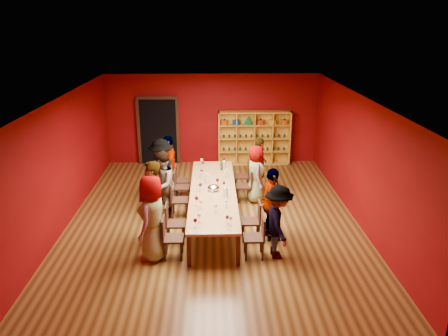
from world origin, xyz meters
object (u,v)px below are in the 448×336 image
Objects in this scene: person_left_2 at (162,185)px; chair_person_left_3 at (179,185)px; person_left_1 at (152,203)px; wine_bottle at (222,166)px; person_left_3 at (162,172)px; person_right_4 at (260,165)px; person_right_0 at (278,222)px; chair_person_left_2 at (176,198)px; person_left_0 at (152,218)px; chair_person_left_4 at (180,178)px; shelving_unit at (254,135)px; person_right_1 at (272,204)px; chair_person_right_0 at (258,235)px; person_right_3 at (256,174)px; spittoon_bowl at (213,188)px; chair_person_left_0 at (169,235)px; chair_person_left_1 at (172,221)px; tasting_table at (213,192)px; chair_person_right_3 at (247,184)px; chair_person_right_1 at (254,219)px; chair_person_right_4 at (245,174)px; person_left_4 at (169,166)px.

chair_person_left_3 is at bearing 166.74° from person_left_2.
wine_bottle is (1.57, 2.63, -0.08)m from person_left_1.
person_left_3 is 1.13× the size of person_right_4.
chair_person_left_2 is at bearing 44.64° from person_right_0.
person_right_4 is at bearing 17.58° from wine_bottle.
chair_person_left_4 is at bearing -169.89° from person_left_0.
shelving_unit reaches higher than person_left_0.
shelving_unit is 1.44× the size of person_right_1.
person_left_1 reaches higher than person_left_3.
person_left_0 is 2.55m from person_right_0.
person_left_0 is at bearing 179.32° from chair_person_right_0.
person_right_3 is at bearing 85.22° from chair_person_right_0.
person_right_4 is at bearing 7.27° from chair_person_left_4.
person_right_0 is (2.23, -2.87, 0.29)m from chair_person_left_3.
spittoon_bowl is 1.00× the size of wine_bottle.
chair_person_left_0 is 1.00× the size of chair_person_left_1.
person_left_1 is (-1.33, -1.13, 0.24)m from tasting_table.
chair_person_left_1 is 1.00× the size of chair_person_left_3.
person_right_3 is (0.24, 0.00, 0.28)m from chair_person_right_3.
person_left_3 is at bearing 136.90° from chair_person_right_1.
person_left_2 reaches higher than person_right_1.
wine_bottle is at bearing 64.13° from person_right_3.
person_left_1 reaches higher than chair_person_left_3.
person_left_1 is 2.75m from chair_person_left_4.
chair_person_left_2 is at bearing -90.00° from chair_person_left_3.
person_right_0 is (2.66, -2.87, -0.10)m from person_left_3.
chair_person_right_3 is (1.82, 2.21, 0.00)m from chair_person_left_1.
shelving_unit is 2.70× the size of chair_person_right_4.
person_right_4 reaches higher than chair_person_right_4.
person_left_0 is 2.62m from person_right_1.
tasting_table is at bearing -10.83° from chair_person_left_2.
person_left_4 is at bearing 37.76° from person_right_1.
person_left_3 reaches higher than chair_person_right_3.
person_right_0 reaches higher than chair_person_left_0.
chair_person_right_1 is at bearing 90.85° from person_left_1.
person_left_1 is at bearing -98.86° from chair_person_left_4.
person_right_4 reaches higher than chair_person_left_4.
chair_person_right_1 is at bearing -95.17° from shelving_unit.
person_left_1 is at bearing 71.87° from person_right_0.
chair_person_left_3 is at bearing 104.32° from person_right_4.
person_right_0 is (-0.07, -6.14, -0.20)m from shelving_unit.
chair_person_right_3 is (0.00, 2.14, 0.00)m from chair_person_right_1.
chair_person_left_0 is at bearing -122.31° from chair_person_right_3.
wine_bottle is (-0.67, -0.35, 0.37)m from chair_person_right_4.
shelving_unit is at bearing -4.17° from person_right_0.
spittoon_bowl is (-0.90, 1.06, 0.32)m from chair_person_right_1.
person_left_3 reaches higher than chair_person_left_0.
shelving_unit is 3.79m from person_left_4.
chair_person_right_1 is at bearing -34.20° from chair_person_left_2.
person_left_1 is 1.11× the size of person_left_2.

